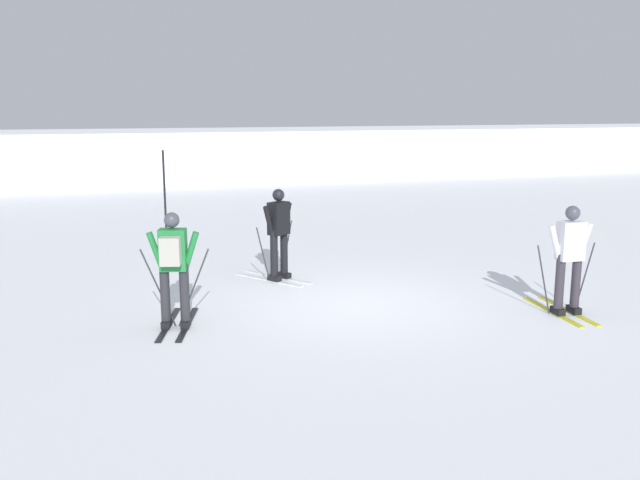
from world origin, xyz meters
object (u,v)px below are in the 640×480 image
skier_black (278,232)px  trail_marker_pole (165,193)px  skier_white (569,257)px  skier_green (173,265)px

skier_black → trail_marker_pole: bearing=105.8°
skier_white → trail_marker_pole: 10.16m
skier_green → trail_marker_pole: size_ratio=0.80×
skier_black → skier_white: 5.06m
skier_white → trail_marker_pole: size_ratio=0.80×
skier_black → trail_marker_pole: (-1.49, 5.27, 0.15)m
skier_black → skier_white: bearing=-43.6°
skier_green → skier_black: (2.17, 2.24, -0.04)m
trail_marker_pole → skier_green: bearing=-95.1°
skier_green → skier_black: 3.12m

